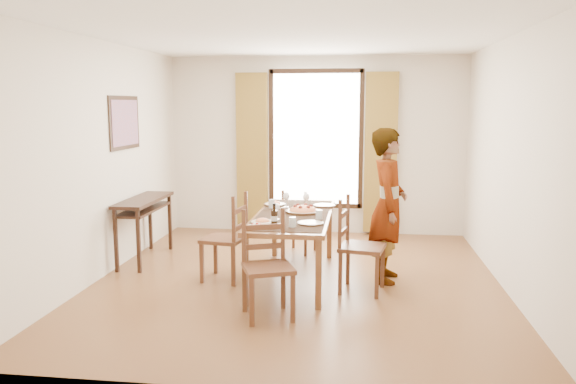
# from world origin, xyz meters

# --- Properties ---
(ground) EXTENTS (5.00, 5.00, 0.00)m
(ground) POSITION_xyz_m (0.00, 0.00, 0.00)
(ground) COLOR #562A1B
(ground) RESTS_ON ground
(room_shell) EXTENTS (4.60, 5.10, 2.74)m
(room_shell) POSITION_xyz_m (-0.00, 0.13, 1.54)
(room_shell) COLOR beige
(room_shell) RESTS_ON ground
(console_table) EXTENTS (0.38, 1.20, 0.80)m
(console_table) POSITION_xyz_m (-2.03, 0.60, 0.68)
(console_table) COLOR black
(console_table) RESTS_ON ground
(dining_table) EXTENTS (0.84, 1.99, 0.76)m
(dining_table) POSITION_xyz_m (-0.06, 0.07, 0.69)
(dining_table) COLOR brown
(dining_table) RESTS_ON ground
(chair_west) EXTENTS (0.51, 0.51, 1.00)m
(chair_west) POSITION_xyz_m (-0.80, -0.07, 0.46)
(chair_west) COLOR #5A2C1E
(chair_west) RESTS_ON ground
(chair_north) EXTENTS (0.48, 0.48, 0.86)m
(chair_north) POSITION_xyz_m (-0.13, 1.21, 0.40)
(chair_north) COLOR #5A2C1E
(chair_north) RESTS_ON ground
(chair_south) EXTENTS (0.57, 0.57, 1.00)m
(chair_south) POSITION_xyz_m (-0.16, -1.10, 0.46)
(chair_south) COLOR #5A2C1E
(chair_south) RESTS_ON ground
(chair_east) EXTENTS (0.52, 0.52, 1.01)m
(chair_east) POSITION_xyz_m (0.68, -0.26, 0.47)
(chair_east) COLOR #5A2C1E
(chair_east) RESTS_ON ground
(man) EXTENTS (0.70, 0.52, 1.72)m
(man) POSITION_xyz_m (1.00, 0.15, 0.86)
(man) COLOR gray
(man) RESTS_ON ground
(plate_sw) EXTENTS (0.27, 0.27, 0.05)m
(plate_sw) POSITION_xyz_m (-0.31, -0.47, 0.78)
(plate_sw) COLOR silver
(plate_sw) RESTS_ON dining_table
(plate_se) EXTENTS (0.27, 0.27, 0.05)m
(plate_se) POSITION_xyz_m (0.18, -0.45, 0.78)
(plate_se) COLOR silver
(plate_se) RESTS_ON dining_table
(plate_nw) EXTENTS (0.27, 0.27, 0.05)m
(plate_nw) POSITION_xyz_m (-0.35, 0.58, 0.78)
(plate_nw) COLOR silver
(plate_nw) RESTS_ON dining_table
(plate_ne) EXTENTS (0.27, 0.27, 0.05)m
(plate_ne) POSITION_xyz_m (0.26, 0.59, 0.78)
(plate_ne) COLOR silver
(plate_ne) RESTS_ON dining_table
(pasta_platter) EXTENTS (0.40, 0.40, 0.10)m
(pasta_platter) POSITION_xyz_m (0.04, 0.15, 0.81)
(pasta_platter) COLOR #AF2116
(pasta_platter) RESTS_ON dining_table
(caprese_plate) EXTENTS (0.20, 0.20, 0.04)m
(caprese_plate) POSITION_xyz_m (-0.34, -0.67, 0.78)
(caprese_plate) COLOR silver
(caprese_plate) RESTS_ON dining_table
(wine_glass_a) EXTENTS (0.08, 0.08, 0.18)m
(wine_glass_a) POSITION_xyz_m (-0.20, -0.28, 0.85)
(wine_glass_a) COLOR white
(wine_glass_a) RESTS_ON dining_table
(wine_glass_b) EXTENTS (0.08, 0.08, 0.18)m
(wine_glass_b) POSITION_xyz_m (0.05, 0.42, 0.85)
(wine_glass_b) COLOR white
(wine_glass_b) RESTS_ON dining_table
(wine_glass_c) EXTENTS (0.08, 0.08, 0.18)m
(wine_glass_c) POSITION_xyz_m (-0.19, 0.46, 0.85)
(wine_glass_c) COLOR white
(wine_glass_c) RESTS_ON dining_table
(tumbler_a) EXTENTS (0.07, 0.07, 0.10)m
(tumbler_a) POSITION_xyz_m (0.25, -0.19, 0.81)
(tumbler_a) COLOR silver
(tumbler_a) RESTS_ON dining_table
(tumbler_b) EXTENTS (0.07, 0.07, 0.10)m
(tumbler_b) POSITION_xyz_m (-0.36, 0.39, 0.81)
(tumbler_b) COLOR silver
(tumbler_b) RESTS_ON dining_table
(tumbler_c) EXTENTS (0.07, 0.07, 0.10)m
(tumbler_c) POSITION_xyz_m (0.02, -0.61, 0.81)
(tumbler_c) COLOR silver
(tumbler_c) RESTS_ON dining_table
(wine_bottle) EXTENTS (0.07, 0.07, 0.25)m
(wine_bottle) POSITION_xyz_m (-0.16, -0.69, 0.88)
(wine_bottle) COLOR black
(wine_bottle) RESTS_ON dining_table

